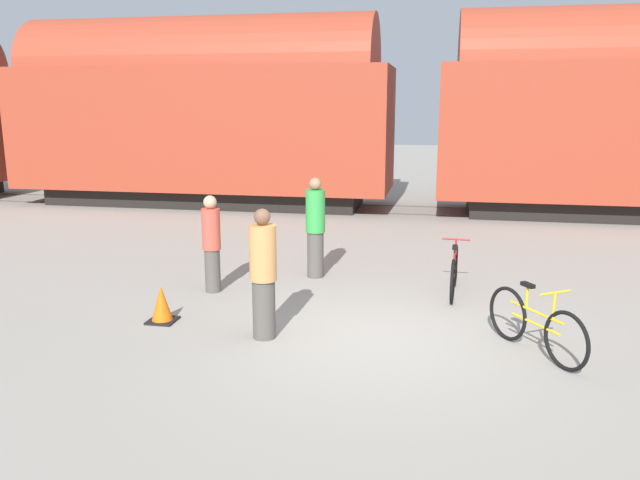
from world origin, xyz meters
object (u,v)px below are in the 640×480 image
at_px(person_in_green, 315,228).
at_px(traffic_cone, 162,305).
at_px(bicycle_yellow, 535,325).
at_px(person_in_tan, 263,274).
at_px(bicycle_maroon, 454,272).
at_px(freight_train, 415,109).
at_px(person_in_red, 212,243).

relative_size(person_in_green, traffic_cone, 3.34).
bearing_deg(bicycle_yellow, person_in_tan, -178.23).
relative_size(bicycle_yellow, person_in_green, 0.83).
bearing_deg(bicycle_yellow, traffic_cone, 177.58).
relative_size(bicycle_yellow, traffic_cone, 2.78).
distance_m(person_in_green, traffic_cone, 3.35).
bearing_deg(traffic_cone, bicycle_maroon, 27.66).
height_order(bicycle_maroon, person_in_tan, person_in_tan).
bearing_deg(person_in_tan, freight_train, -47.19).
height_order(person_in_tan, traffic_cone, person_in_tan).
height_order(bicycle_maroon, person_in_green, person_in_green).
distance_m(person_in_red, person_in_tan, 2.38).
bearing_deg(person_in_green, person_in_tan, -102.35).
bearing_deg(person_in_red, bicycle_maroon, 175.08).
xyz_separation_m(person_in_tan, traffic_cone, (-1.65, 0.33, -0.64)).
bearing_deg(person_in_green, person_in_red, -152.02).
relative_size(bicycle_maroon, person_in_red, 1.06).
bearing_deg(bicycle_maroon, freight_train, 97.48).
distance_m(freight_train, person_in_tan, 11.04).
distance_m(bicycle_maroon, bicycle_yellow, 2.61).
bearing_deg(traffic_cone, person_in_green, 58.08).
height_order(person_in_red, person_in_tan, person_in_tan).
height_order(bicycle_yellow, person_in_tan, person_in_tan).
distance_m(bicycle_maroon, person_in_green, 2.60).
distance_m(person_in_tan, traffic_cone, 1.80).
bearing_deg(freight_train, person_in_tan, -97.92).
xyz_separation_m(bicycle_maroon, bicycle_yellow, (0.97, -2.43, 0.01)).
bearing_deg(bicycle_yellow, bicycle_maroon, 111.72).
distance_m(freight_train, traffic_cone, 11.20).
relative_size(freight_train, traffic_cone, 91.76).
height_order(person_in_red, traffic_cone, person_in_red).
xyz_separation_m(freight_train, bicycle_maroon, (1.08, -8.20, -2.59)).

